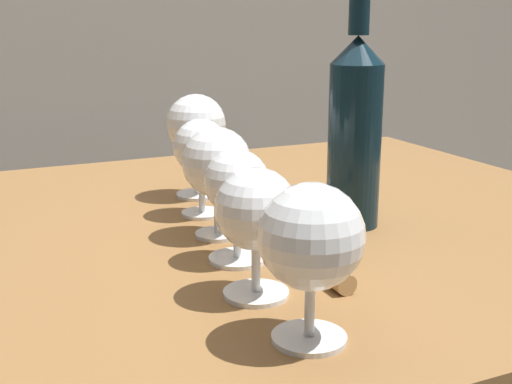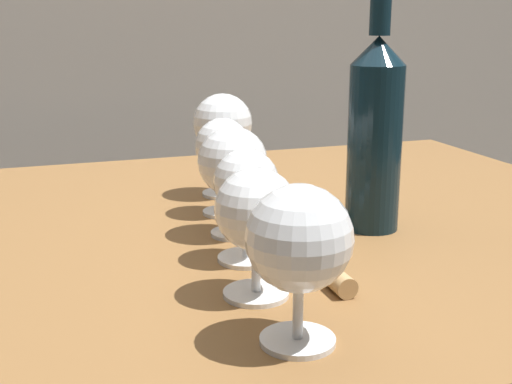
{
  "view_description": "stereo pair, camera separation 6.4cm",
  "coord_description": "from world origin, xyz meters",
  "px_view_note": "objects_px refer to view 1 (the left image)",
  "views": [
    {
      "loc": [
        -0.33,
        -0.8,
        1.04
      ],
      "look_at": [
        -0.07,
        -0.23,
        0.87
      ],
      "focal_mm": 47.67,
      "sensor_mm": 36.0,
      "label": 1
    },
    {
      "loc": [
        -0.27,
        -0.82,
        1.04
      ],
      "look_at": [
        -0.07,
        -0.23,
        0.87
      ],
      "focal_mm": 47.67,
      "sensor_mm": 36.0,
      "label": 2
    }
  ],
  "objects_px": {
    "wine_glass_empty": "(217,164)",
    "wine_glass_amber": "(196,127)",
    "wine_glass_chardonnay": "(201,149)",
    "wine_glass_rose": "(311,240)",
    "wine_glass_port": "(237,187)",
    "wine_glass_merlot": "(256,213)",
    "wine_bottle": "(355,128)",
    "cork": "(337,279)"
  },
  "relations": [
    {
      "from": "wine_glass_port",
      "to": "wine_bottle",
      "type": "height_order",
      "value": "wine_bottle"
    },
    {
      "from": "wine_glass_port",
      "to": "cork",
      "type": "relative_size",
      "value": 3.04
    },
    {
      "from": "wine_glass_port",
      "to": "wine_bottle",
      "type": "xyz_separation_m",
      "value": [
        0.19,
        0.06,
        0.04
      ]
    },
    {
      "from": "wine_glass_chardonnay",
      "to": "cork",
      "type": "bearing_deg",
      "value": -83.6
    },
    {
      "from": "wine_glass_amber",
      "to": "wine_bottle",
      "type": "height_order",
      "value": "wine_bottle"
    },
    {
      "from": "wine_glass_merlot",
      "to": "cork",
      "type": "bearing_deg",
      "value": -12.66
    },
    {
      "from": "wine_glass_merlot",
      "to": "cork",
      "type": "xyz_separation_m",
      "value": [
        0.08,
        -0.02,
        -0.07
      ]
    },
    {
      "from": "wine_glass_empty",
      "to": "wine_bottle",
      "type": "distance_m",
      "value": 0.18
    },
    {
      "from": "wine_glass_rose",
      "to": "cork",
      "type": "height_order",
      "value": "wine_glass_rose"
    },
    {
      "from": "wine_glass_chardonnay",
      "to": "wine_bottle",
      "type": "bearing_deg",
      "value": -36.9
    },
    {
      "from": "wine_glass_chardonnay",
      "to": "wine_glass_rose",
      "type": "bearing_deg",
      "value": -96.85
    },
    {
      "from": "wine_glass_rose",
      "to": "wine_glass_amber",
      "type": "distance_m",
      "value": 0.49
    },
    {
      "from": "wine_glass_empty",
      "to": "wine_glass_amber",
      "type": "height_order",
      "value": "wine_glass_amber"
    },
    {
      "from": "wine_glass_rose",
      "to": "wine_bottle",
      "type": "xyz_separation_m",
      "value": [
        0.21,
        0.26,
        0.04
      ]
    },
    {
      "from": "wine_glass_chardonnay",
      "to": "wine_glass_merlot",
      "type": "bearing_deg",
      "value": -99.64
    },
    {
      "from": "wine_glass_empty",
      "to": "wine_glass_chardonnay",
      "type": "height_order",
      "value": "wine_glass_empty"
    },
    {
      "from": "wine_glass_rose",
      "to": "wine_glass_port",
      "type": "bearing_deg",
      "value": 84.28
    },
    {
      "from": "wine_glass_port",
      "to": "wine_glass_chardonnay",
      "type": "relative_size",
      "value": 0.95
    },
    {
      "from": "wine_glass_rose",
      "to": "wine_glass_port",
      "type": "distance_m",
      "value": 0.2
    },
    {
      "from": "cork",
      "to": "wine_glass_rose",
      "type": "bearing_deg",
      "value": -132.62
    },
    {
      "from": "cork",
      "to": "wine_glass_chardonnay",
      "type": "bearing_deg",
      "value": 96.4
    },
    {
      "from": "wine_glass_amber",
      "to": "cork",
      "type": "distance_m",
      "value": 0.41
    },
    {
      "from": "wine_glass_rose",
      "to": "wine_glass_port",
      "type": "xyz_separation_m",
      "value": [
        0.02,
        0.2,
        -0.0
      ]
    },
    {
      "from": "wine_glass_empty",
      "to": "wine_glass_amber",
      "type": "relative_size",
      "value": 0.89
    },
    {
      "from": "wine_glass_empty",
      "to": "wine_glass_amber",
      "type": "bearing_deg",
      "value": 77.46
    },
    {
      "from": "wine_glass_rose",
      "to": "wine_glass_empty",
      "type": "height_order",
      "value": "same"
    },
    {
      "from": "wine_glass_rose",
      "to": "wine_bottle",
      "type": "distance_m",
      "value": 0.34
    },
    {
      "from": "wine_bottle",
      "to": "cork",
      "type": "xyz_separation_m",
      "value": [
        -0.13,
        -0.18,
        -0.12
      ]
    },
    {
      "from": "wine_glass_rose",
      "to": "wine_glass_empty",
      "type": "relative_size",
      "value": 1.01
    },
    {
      "from": "wine_glass_rose",
      "to": "wine_glass_merlot",
      "type": "xyz_separation_m",
      "value": [
        -0.0,
        0.11,
        -0.01
      ]
    },
    {
      "from": "wine_glass_port",
      "to": "wine_glass_empty",
      "type": "height_order",
      "value": "wine_glass_empty"
    },
    {
      "from": "wine_glass_merlot",
      "to": "wine_glass_amber",
      "type": "height_order",
      "value": "wine_glass_amber"
    },
    {
      "from": "wine_glass_port",
      "to": "wine_glass_amber",
      "type": "bearing_deg",
      "value": 79.05
    },
    {
      "from": "wine_glass_empty",
      "to": "wine_glass_chardonnay",
      "type": "relative_size",
      "value": 1.03
    },
    {
      "from": "wine_bottle",
      "to": "wine_glass_rose",
      "type": "bearing_deg",
      "value": -128.57
    },
    {
      "from": "wine_glass_amber",
      "to": "wine_glass_chardonnay",
      "type": "bearing_deg",
      "value": -106.28
    },
    {
      "from": "wine_glass_merlot",
      "to": "wine_glass_chardonnay",
      "type": "bearing_deg",
      "value": 80.36
    },
    {
      "from": "wine_glass_port",
      "to": "wine_glass_amber",
      "type": "xyz_separation_m",
      "value": [
        0.05,
        0.28,
        0.02
      ]
    },
    {
      "from": "wine_glass_empty",
      "to": "cork",
      "type": "height_order",
      "value": "wine_glass_empty"
    },
    {
      "from": "wine_glass_chardonnay",
      "to": "wine_glass_amber",
      "type": "relative_size",
      "value": 0.86
    },
    {
      "from": "wine_glass_merlot",
      "to": "wine_bottle",
      "type": "xyz_separation_m",
      "value": [
        0.21,
        0.16,
        0.04
      ]
    },
    {
      "from": "wine_glass_rose",
      "to": "wine_bottle",
      "type": "bearing_deg",
      "value": 51.43
    }
  ]
}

